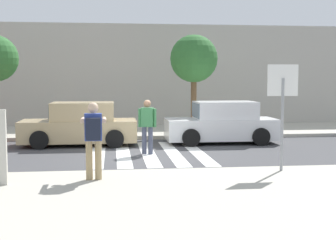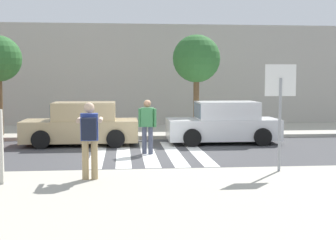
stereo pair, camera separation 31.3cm
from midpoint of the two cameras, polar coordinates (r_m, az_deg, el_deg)
ground_plane at (r=14.92m, az=-2.99°, el=-4.17°), size 120.00×120.00×0.00m
sidewalk_near at (r=8.86m, az=-0.27°, el=-10.09°), size 60.00×6.00×0.14m
sidewalk_far at (r=20.85m, az=-4.09°, el=-1.36°), size 60.00×4.80×0.14m
building_facade_far at (r=25.11m, az=-4.60°, el=5.35°), size 56.00×4.00×5.07m
crosswalk_stripe_0 at (r=15.10m, az=-9.13°, el=-4.10°), size 0.44×5.20×0.01m
crosswalk_stripe_1 at (r=15.08m, az=-6.08°, el=-4.07°), size 0.44×5.20×0.01m
crosswalk_stripe_2 at (r=15.11m, az=-3.04°, el=-4.03°), size 0.44×5.20×0.01m
crosswalk_stripe_3 at (r=15.19m, az=-0.02°, el=-3.98°), size 0.44×5.20×0.01m
crosswalk_stripe_4 at (r=15.30m, az=2.96°, el=-3.92°), size 0.44×5.20×0.01m
stop_sign at (r=11.63m, az=13.04°, el=3.16°), size 0.76×0.08×2.59m
photographer_with_backpack at (r=10.48m, az=-9.93°, el=-1.69°), size 0.59×0.85×1.72m
pedestrian_crossing at (r=14.76m, az=-3.15°, el=-0.45°), size 0.57×0.33×1.72m
parked_car_tan at (r=17.13m, az=-11.19°, el=-0.62°), size 4.10×1.92×1.55m
parked_car_white at (r=17.51m, az=6.09°, el=-0.43°), size 4.10×1.92×1.55m
street_tree_center at (r=19.51m, az=2.71°, el=7.40°), size 1.97×1.97×4.07m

